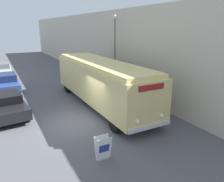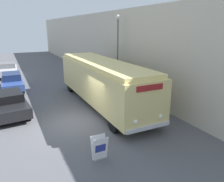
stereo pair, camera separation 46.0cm
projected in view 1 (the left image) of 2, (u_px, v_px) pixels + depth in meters
The scene contains 8 objects.
ground_plane at pixel (76, 123), 12.78m from camera, with size 80.00×80.00×0.00m, color #56565B.
building_wall_right at pixel (97, 46), 22.97m from camera, with size 0.30×60.00×6.80m.
vintage_bus at pixel (101, 80), 15.25m from camera, with size 2.68×11.32×3.14m.
sign_board at pixel (103, 148), 9.16m from camera, with size 0.67×0.39×1.03m.
streetlamp at pixel (115, 43), 17.91m from camera, with size 0.36×0.36×6.32m.
parked_car_near at pixel (7, 105), 13.52m from camera, with size 2.29×4.61×1.47m.
parked_car_mid at pixel (8, 82), 18.96m from camera, with size 1.75×4.64×1.49m.
parked_car_far at pixel (2, 70), 24.13m from camera, with size 2.01×4.66×1.52m.
Camera 1 is at (-3.71, -11.33, 5.39)m, focal length 35.00 mm.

